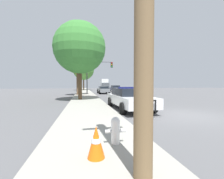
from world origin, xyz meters
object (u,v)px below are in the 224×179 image
object	(u,v)px
traffic_light	(97,70)
tree_sidewalk_near	(80,48)
car_background_midblock	(103,90)
police_car	(129,98)
tree_sidewalk_far	(84,69)
box_truck	(104,84)
car_background_oncoming	(116,88)
traffic_cone	(96,142)
tree_sidewalk_mid	(78,61)
fire_hydrant	(115,129)

from	to	relation	value
traffic_light	tree_sidewalk_near	xyz separation A→B (m)	(-2.67, -9.25, 1.34)
car_background_midblock	tree_sidewalk_near	xyz separation A→B (m)	(-3.91, -11.08, 4.60)
police_car	tree_sidewalk_near	distance (m)	8.13
car_background_midblock	tree_sidewalk_far	size ratio (longest dim) A/B	0.55
box_truck	tree_sidewalk_near	world-z (taller)	tree_sidewalk_near
tree_sidewalk_far	car_background_midblock	bearing A→B (deg)	-76.67
car_background_oncoming	traffic_cone	bearing A→B (deg)	73.56
car_background_midblock	traffic_cone	distance (m)	23.71
police_car	box_truck	world-z (taller)	box_truck
car_background_oncoming	tree_sidewalk_far	size ratio (longest dim) A/B	0.54
box_truck	tree_sidewalk_mid	xyz separation A→B (m)	(-8.08, -28.43, 3.30)
police_car	car_background_oncoming	distance (m)	23.58
traffic_light	fire_hydrant	bearing A→B (deg)	-94.37
box_truck	fire_hydrant	bearing A→B (deg)	83.47
fire_hydrant	traffic_light	bearing A→B (deg)	85.63
traffic_light	police_car	bearing A→B (deg)	-87.64
traffic_light	box_truck	xyz separation A→B (m)	(5.00, 26.42, -2.16)
fire_hydrant	car_background_midblock	size ratio (longest dim) A/B	0.15
traffic_light	tree_sidewalk_far	size ratio (longest dim) A/B	0.65
tree_sidewalk_mid	tree_sidewalk_far	size ratio (longest dim) A/B	0.84
box_truck	traffic_cone	xyz separation A→B (m)	(-7.16, -48.05, -1.34)
car_background_oncoming	box_truck	world-z (taller)	box_truck
traffic_light	box_truck	distance (m)	26.97
police_car	fire_hydrant	bearing A→B (deg)	67.04
tree_sidewalk_near	tree_sidewalk_far	xyz separation A→B (m)	(0.57, 25.20, 0.28)
police_car	traffic_cone	distance (m)	7.09
police_car	box_truck	distance (m)	41.77
fire_hydrant	traffic_cone	bearing A→B (deg)	-130.42
tree_sidewalk_mid	tree_sidewalk_far	world-z (taller)	tree_sidewalk_far
fire_hydrant	car_background_oncoming	bearing A→B (deg)	77.42
car_background_midblock	box_truck	distance (m)	24.89
tree_sidewalk_mid	traffic_light	bearing A→B (deg)	33.29
fire_hydrant	traffic_cone	distance (m)	0.87
police_car	fire_hydrant	xyz separation A→B (m)	(-2.22, -5.86, -0.25)
traffic_light	traffic_cone	bearing A→B (deg)	-95.71
box_truck	traffic_light	bearing A→B (deg)	80.68
car_background_oncoming	traffic_light	bearing A→B (deg)	55.76
tree_sidewalk_near	traffic_light	bearing A→B (deg)	73.92
traffic_light	traffic_cone	world-z (taller)	traffic_light
traffic_light	tree_sidewalk_near	bearing A→B (deg)	-106.08
traffic_cone	car_background_midblock	bearing A→B (deg)	81.73
car_background_midblock	traffic_cone	size ratio (longest dim) A/B	6.79
box_truck	tree_sidewalk_mid	world-z (taller)	tree_sidewalk_mid
car_background_oncoming	fire_hydrant	bearing A→B (deg)	74.32
fire_hydrant	traffic_cone	xyz separation A→B (m)	(-0.56, -0.66, -0.03)
police_car	tree_sidewalk_mid	distance (m)	14.29
traffic_light	car_background_midblock	distance (m)	3.94
tree_sidewalk_near	tree_sidewalk_far	distance (m)	25.21
fire_hydrant	tree_sidewalk_near	xyz separation A→B (m)	(-1.07, 11.72, 4.81)
box_truck	traffic_cone	distance (m)	48.60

